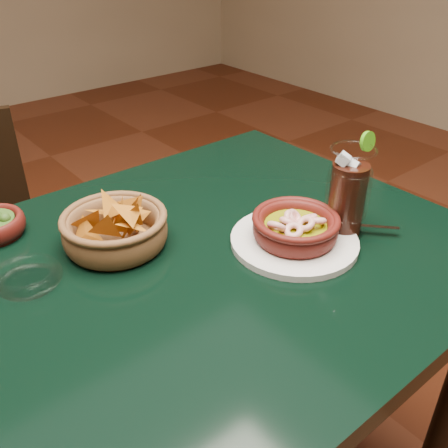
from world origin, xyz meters
TOP-DOWN VIEW (x-y plane):
  - dining_table at (0.00, 0.00)m, footprint 1.20×0.80m
  - shrimp_plate at (0.26, -0.08)m, footprint 0.29×0.23m
  - chip_basket at (0.00, 0.12)m, footprint 0.22×0.22m
  - cola_drink at (0.36, -0.11)m, footprint 0.17×0.17m
  - glass_ashtray at (-0.16, 0.11)m, footprint 0.12×0.12m

SIDE VIEW (x-z plane):
  - dining_table at x=0.00m, z-range 0.28..1.03m
  - glass_ashtray at x=-0.16m, z-range 0.75..0.78m
  - shrimp_plate at x=0.26m, z-range 0.74..0.82m
  - chip_basket at x=0.00m, z-range 0.72..0.85m
  - cola_drink at x=0.36m, z-range 0.74..0.93m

